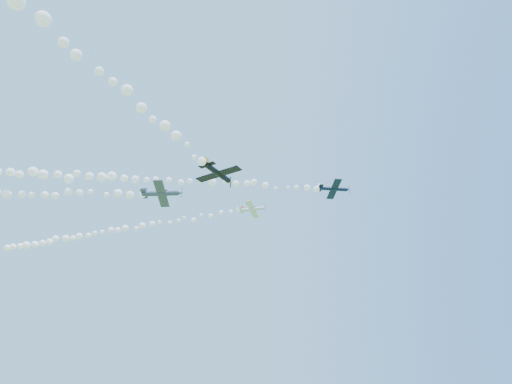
{
  "coord_description": "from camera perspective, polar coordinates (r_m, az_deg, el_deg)",
  "views": [
    {
      "loc": [
        -3.68,
        -77.79,
        2.0
      ],
      "look_at": [
        5.02,
        -6.26,
        46.57
      ],
      "focal_mm": 30.0,
      "sensor_mm": 36.0,
      "label": 1
    }
  ],
  "objects": [
    {
      "name": "smoke_trail_navy",
      "position": [
        86.03,
        -13.68,
        1.62
      ],
      "size": [
        68.67,
        3.72,
        2.69
      ],
      "primitive_type": null,
      "color": "white"
    },
    {
      "name": "plane_grey",
      "position": [
        83.51,
        -12.49,
        -0.19
      ],
      "size": [
        8.14,
        8.6,
        2.22
      ],
      "rotation": [
        -0.09,
        -0.04,
        -0.11
      ],
      "color": "#3D4159"
    },
    {
      "name": "smoke_trail_white",
      "position": [
        121.27,
        -18.35,
        -4.91
      ],
      "size": [
        67.33,
        31.13,
        3.0
      ],
      "primitive_type": null,
      "color": "white"
    },
    {
      "name": "plane_navy",
      "position": [
        88.25,
        10.34,
        0.43
      ],
      "size": [
        6.79,
        7.09,
        2.07
      ],
      "rotation": [
        -0.05,
        0.0,
        -0.02
      ],
      "color": "#0B1633"
    },
    {
      "name": "plane_white",
      "position": [
        105.37,
        -0.5,
        -2.29
      ],
      "size": [
        6.93,
        7.35,
        2.46
      ],
      "rotation": [
        -0.11,
        0.05,
        -0.42
      ],
      "color": "white"
    },
    {
      "name": "plane_black",
      "position": [
        61.87,
        -5.04,
        2.49
      ],
      "size": [
        6.59,
        6.21,
        1.96
      ],
      "rotation": [
        0.02,
        -0.1,
        0.93
      ],
      "color": "black"
    }
  ]
}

